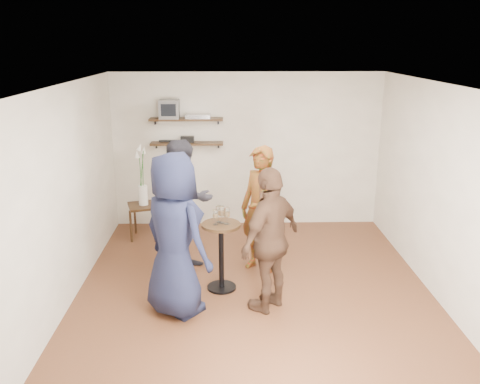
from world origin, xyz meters
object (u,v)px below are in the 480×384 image
at_px(person_brown, 271,240).
at_px(crt_monitor, 169,109).
at_px(person_plaid, 261,210).
at_px(side_table, 144,210).
at_px(radio, 187,139).
at_px(person_dark, 185,207).
at_px(person_navy, 175,235).
at_px(drinks_table, 221,247).
at_px(dvd_deck, 198,116).

bearing_deg(person_brown, crt_monitor, -112.58).
height_order(person_plaid, person_brown, person_plaid).
bearing_deg(crt_monitor, person_brown, -63.20).
bearing_deg(side_table, crt_monitor, 52.44).
height_order(radio, person_dark, person_dark).
height_order(person_plaid, person_navy, person_navy).
distance_m(side_table, person_brown, 2.98).
height_order(crt_monitor, person_brown, crt_monitor).
xyz_separation_m(drinks_table, person_navy, (-0.52, -0.56, 0.39)).
xyz_separation_m(side_table, person_brown, (1.84, -2.30, 0.40)).
height_order(drinks_table, person_brown, person_brown).
xyz_separation_m(person_plaid, person_brown, (0.05, -1.05, -0.01)).
bearing_deg(person_navy, person_brown, -134.04).
relative_size(dvd_deck, person_plaid, 0.23).
bearing_deg(person_brown, dvd_deck, -120.49).
relative_size(crt_monitor, person_plaid, 0.18).
height_order(radio, drinks_table, radio).
distance_m(dvd_deck, person_dark, 2.01).
height_order(crt_monitor, person_navy, crt_monitor).
xyz_separation_m(drinks_table, person_dark, (-0.50, 0.58, 0.35)).
xyz_separation_m(drinks_table, person_plaid, (0.53, 0.55, 0.31)).
distance_m(crt_monitor, person_plaid, 2.53).
height_order(side_table, person_dark, person_dark).
distance_m(radio, person_navy, 2.95).
bearing_deg(radio, person_plaid, -58.22).
height_order(side_table, person_plaid, person_plaid).
relative_size(person_plaid, person_brown, 1.01).
xyz_separation_m(radio, drinks_table, (0.57, -2.34, -0.95)).
relative_size(crt_monitor, radio, 1.45).
bearing_deg(person_plaid, person_dark, -137.94).
xyz_separation_m(crt_monitor, person_brown, (1.43, -2.84, -1.15)).
xyz_separation_m(radio, side_table, (-0.69, -0.53, -1.05)).
bearing_deg(dvd_deck, person_brown, -71.12).
relative_size(person_plaid, person_dark, 0.95).
distance_m(person_plaid, person_dark, 1.03).
distance_m(dvd_deck, radio, 0.42).
relative_size(person_dark, person_navy, 0.96).
xyz_separation_m(radio, person_brown, (1.16, -2.84, -0.65)).
relative_size(crt_monitor, dvd_deck, 0.80).
bearing_deg(person_dark, person_navy, -131.42).
bearing_deg(dvd_deck, side_table, -148.57).
height_order(dvd_deck, person_navy, dvd_deck).
bearing_deg(person_dark, drinks_table, -90.00).
xyz_separation_m(dvd_deck, person_brown, (0.97, -2.84, -1.03)).
relative_size(side_table, person_navy, 0.30).
bearing_deg(radio, crt_monitor, 180.00).
xyz_separation_m(side_table, person_plaid, (1.79, -1.25, 0.41)).
bearing_deg(person_dark, person_brown, -85.47).
height_order(crt_monitor, dvd_deck, crt_monitor).
xyz_separation_m(person_dark, person_navy, (-0.02, -1.15, 0.04)).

